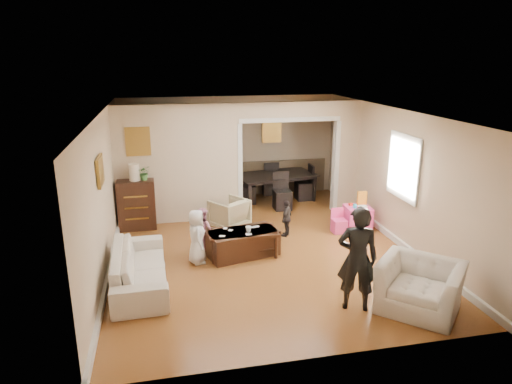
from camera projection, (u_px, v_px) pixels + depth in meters
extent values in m
plane|color=#A8622B|center=(258.00, 247.00, 8.92)|extent=(7.00, 7.00, 0.00)
cube|color=#C6AF91|center=(179.00, 164.00, 9.97)|extent=(2.75, 0.18, 2.60)
cube|color=#C6AF91|center=(345.00, 157.00, 10.73)|extent=(0.55, 0.18, 2.60)
cube|color=#C6AF91|center=(290.00, 109.00, 10.14)|extent=(2.22, 0.18, 0.35)
cube|color=white|center=(404.00, 167.00, 8.65)|extent=(0.03, 0.95, 1.10)
cube|color=brown|center=(138.00, 141.00, 9.55)|extent=(0.45, 0.03, 0.55)
cube|color=brown|center=(100.00, 171.00, 7.31)|extent=(0.03, 0.55, 0.40)
cube|color=brown|center=(272.00, 131.00, 11.88)|extent=(0.45, 0.03, 0.55)
imported|color=white|center=(139.00, 267.00, 7.35)|extent=(0.89, 2.13, 0.62)
imported|color=tan|center=(229.00, 213.00, 9.83)|extent=(0.96, 0.96, 0.64)
imported|color=white|center=(420.00, 287.00, 6.61)|extent=(1.48, 1.48, 0.73)
cube|color=#31190E|center=(137.00, 205.00, 9.74)|extent=(0.77, 0.43, 1.06)
cylinder|color=beige|center=(134.00, 172.00, 9.54)|extent=(0.22, 0.22, 0.36)
imported|color=#36652D|center=(144.00, 173.00, 9.58)|extent=(0.28, 0.24, 0.31)
cube|color=#341C10|center=(243.00, 243.00, 8.48)|extent=(1.38, 0.92, 0.47)
imported|color=white|center=(248.00, 229.00, 8.37)|extent=(0.13, 0.13, 0.10)
cube|color=#F64097|center=(357.00, 218.00, 9.76)|extent=(0.56, 0.56, 0.50)
cube|color=yellow|center=(362.00, 198.00, 9.76)|extent=(0.21, 0.09, 0.30)
cylinder|color=#29B5D0|center=(355.00, 206.00, 9.61)|extent=(0.08, 0.08, 0.08)
cube|color=red|center=(351.00, 204.00, 9.77)|extent=(0.09, 0.08, 0.05)
imported|color=white|center=(363.00, 207.00, 9.58)|extent=(0.22, 0.22, 0.05)
imported|color=black|center=(276.00, 188.00, 11.63)|extent=(2.15, 1.46, 0.70)
imported|color=black|center=(357.00, 259.00, 6.53)|extent=(0.67, 0.55, 1.57)
imported|color=white|center=(197.00, 237.00, 8.10)|extent=(0.35, 0.50, 0.99)
imported|color=pink|center=(203.00, 230.00, 8.56)|extent=(0.51, 0.54, 0.87)
imported|color=black|center=(287.00, 218.00, 9.35)|extent=(0.42, 0.48, 0.77)
cube|color=white|center=(225.00, 228.00, 8.54)|extent=(0.09, 0.10, 0.00)
cube|color=white|center=(249.00, 234.00, 8.26)|extent=(0.11, 0.09, 0.00)
cube|color=white|center=(253.00, 227.00, 8.60)|extent=(0.09, 0.07, 0.00)
cube|color=white|center=(231.00, 230.00, 8.45)|extent=(0.11, 0.11, 0.00)
cube|color=white|center=(249.00, 233.00, 8.30)|extent=(0.10, 0.10, 0.00)
cube|color=white|center=(256.00, 226.00, 8.64)|extent=(0.11, 0.09, 0.00)
cube|color=white|center=(222.00, 236.00, 8.17)|extent=(0.12, 0.11, 0.00)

